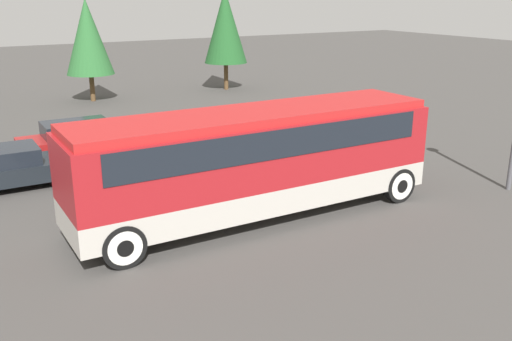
# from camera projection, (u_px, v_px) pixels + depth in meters

# --- Properties ---
(ground_plane) EXTENTS (120.00, 120.00, 0.00)m
(ground_plane) POSITION_uv_depth(u_px,v_px,m) (256.00, 217.00, 16.44)
(ground_plane) COLOR #423F3D
(tour_bus) EXTENTS (10.59, 2.61, 3.11)m
(tour_bus) POSITION_uv_depth(u_px,v_px,m) (259.00, 154.00, 15.92)
(tour_bus) COLOR #B7B2A8
(tour_bus) RESTS_ON ground_plane
(parked_car_near) EXTENTS (4.34, 1.95, 1.36)m
(parked_car_near) POSITION_uv_depth(u_px,v_px,m) (7.00, 168.00, 18.67)
(parked_car_near) COLOR black
(parked_car_near) RESTS_ON ground_plane
(parked_car_mid) EXTENTS (4.76, 1.89, 1.37)m
(parked_car_mid) POSITION_uv_depth(u_px,v_px,m) (81.00, 138.00, 22.42)
(parked_car_mid) COLOR maroon
(parked_car_mid) RESTS_ON ground_plane
(tree_left) EXTENTS (2.76, 2.76, 6.41)m
(tree_left) POSITION_uv_depth(u_px,v_px,m) (225.00, 26.00, 36.45)
(tree_left) COLOR brown
(tree_left) RESTS_ON ground_plane
(tree_right) EXTENTS (2.71, 2.71, 5.86)m
(tree_right) POSITION_uv_depth(u_px,v_px,m) (88.00, 37.00, 32.60)
(tree_right) COLOR brown
(tree_right) RESTS_ON ground_plane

